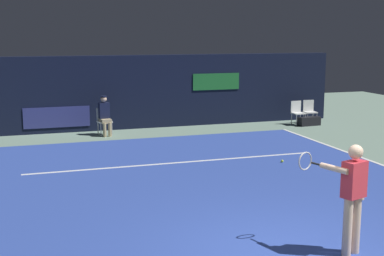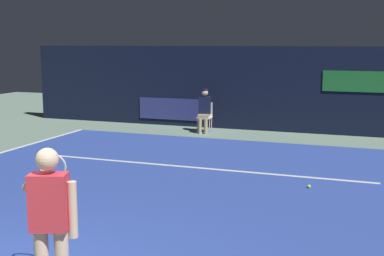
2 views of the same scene
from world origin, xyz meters
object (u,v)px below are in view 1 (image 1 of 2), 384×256
(line_judge_on_chair, at_px, (105,115))
(equipment_bag, at_px, (309,121))
(courtside_chair_far, at_px, (310,110))
(tennis_player, at_px, (352,192))
(tennis_ball, at_px, (282,161))
(courtside_chair_near, at_px, (298,111))

(line_judge_on_chair, height_order, equipment_bag, line_judge_on_chair)
(courtside_chair_far, relative_size, equipment_bag, 1.05)
(tennis_player, height_order, tennis_ball, tennis_player)
(courtside_chair_far, distance_m, equipment_bag, 0.56)
(line_judge_on_chair, bearing_deg, tennis_ball, -53.65)
(line_judge_on_chair, relative_size, courtside_chair_near, 1.50)
(tennis_ball, bearing_deg, equipment_bag, 53.21)
(courtside_chair_far, relative_size, tennis_ball, 12.94)
(tennis_player, distance_m, courtside_chair_far, 12.16)
(line_judge_on_chair, distance_m, courtside_chair_far, 7.68)
(line_judge_on_chair, distance_m, tennis_ball, 6.52)
(line_judge_on_chair, distance_m, equipment_bag, 7.48)
(tennis_player, relative_size, equipment_bag, 2.06)
(courtside_chair_far, xyz_separation_m, tennis_ball, (-3.84, -5.20, -0.46))
(line_judge_on_chair, xyz_separation_m, courtside_chair_far, (7.68, -0.02, -0.18))
(courtside_chair_far, bearing_deg, tennis_player, -117.45)
(courtside_chair_near, bearing_deg, tennis_player, -115.24)
(tennis_player, height_order, courtside_chair_far, tennis_player)
(tennis_ball, bearing_deg, courtside_chair_near, 57.34)
(tennis_ball, bearing_deg, tennis_player, -107.55)
(courtside_chair_near, relative_size, tennis_ball, 12.94)
(equipment_bag, bearing_deg, tennis_player, -122.45)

